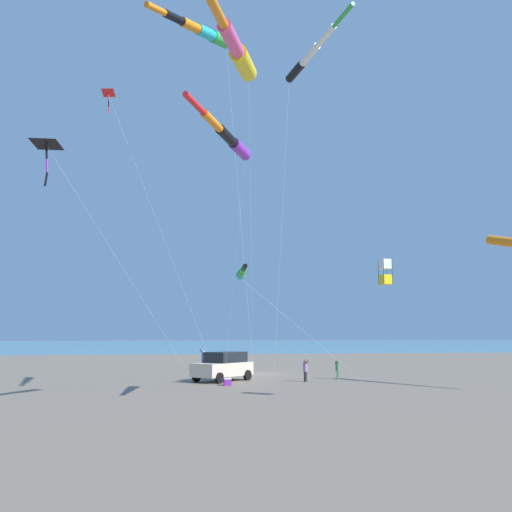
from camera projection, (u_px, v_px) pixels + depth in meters
ground_plane at (257, 374)px, 41.23m from camera, size 600.00×600.00×0.00m
ocean_water_strip at (188, 344)px, 202.49m from camera, size 240.00×600.00×0.01m
parked_car at (223, 366)px, 34.85m from camera, size 4.38×4.32×1.85m
cooler_box at (227, 382)px, 31.70m from camera, size 0.62×0.42×0.42m
person_adult_flyer at (203, 358)px, 46.35m from camera, size 0.44×0.55×1.76m
person_child_green_jacket at (305, 369)px, 34.37m from camera, size 0.46×0.36×1.45m
person_child_grey_jacket at (337, 368)px, 36.20m from camera, size 0.43×0.35×1.36m
kite_windsock_yellow_midlevel at (237, 51)px, 21.02m from camera, size 16.76×4.16×14.56m
kite_delta_checkered_midright at (109, 95)px, 35.21m from camera, size 2.76×8.11×18.82m
kite_box_striped_overhead at (385, 272)px, 24.91m from camera, size 10.77×7.29×6.39m
kite_windsock_black_fish_shape at (228, 138)px, 22.67m from camera, size 15.93×3.24×11.38m
kite_windsock_long_streamer_right at (242, 273)px, 26.98m from camera, size 10.20×9.10×6.28m
kite_delta_green_low_center at (47, 145)px, 23.44m from camera, size 11.47×7.82×11.35m
kite_windsock_teal_far_right at (201, 31)px, 31.21m from camera, size 7.84×6.87×21.22m
kite_windsock_white_trailing at (308, 57)px, 28.46m from camera, size 10.15×1.91×17.71m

